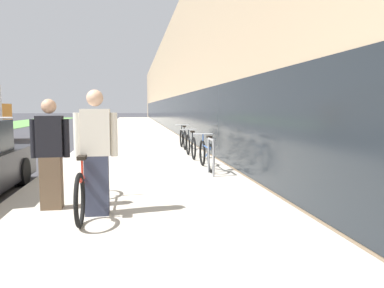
% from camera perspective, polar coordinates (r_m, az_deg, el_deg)
% --- Properties ---
extents(sidewalk_slab, '(4.63, 70.00, 0.12)m').
position_cam_1_polar(sidewalk_slab, '(25.04, -8.54, 1.83)').
color(sidewalk_slab, '#BCB5A5').
rests_on(sidewalk_slab, ground).
extents(storefront_facade, '(10.01, 70.00, 7.40)m').
position_cam_1_polar(storefront_facade, '(33.89, 3.95, 8.99)').
color(storefront_facade, tan).
rests_on(storefront_facade, ground).
extents(tandem_bicycle, '(0.52, 2.46, 0.90)m').
position_cam_1_polar(tandem_bicycle, '(5.94, -15.63, -5.99)').
color(tandem_bicycle, black).
rests_on(tandem_bicycle, sidewalk_slab).
extents(person_rider, '(0.61, 0.24, 1.81)m').
position_cam_1_polar(person_rider, '(5.54, -14.40, -1.29)').
color(person_rider, '#33384C').
rests_on(person_rider, sidewalk_slab).
extents(person_bystander, '(0.57, 0.22, 1.68)m').
position_cam_1_polar(person_bystander, '(6.08, -20.76, -1.47)').
color(person_bystander, brown).
rests_on(person_bystander, sidewalk_slab).
extents(bike_rack_hoop, '(0.05, 0.60, 0.84)m').
position_cam_1_polar(bike_rack_hoop, '(8.65, 2.91, -1.33)').
color(bike_rack_hoop, gray).
rests_on(bike_rack_hoop, sidewalk_slab).
extents(cruiser_bike_nearest, '(0.52, 1.80, 0.87)m').
position_cam_1_polar(cruiser_bike_nearest, '(9.49, 2.21, -1.59)').
color(cruiser_bike_nearest, black).
rests_on(cruiser_bike_nearest, sidewalk_slab).
extents(cruiser_bike_middle, '(0.52, 1.83, 0.86)m').
position_cam_1_polar(cruiser_bike_middle, '(11.73, -0.20, -0.24)').
color(cruiser_bike_middle, black).
rests_on(cruiser_bike_middle, sidewalk_slab).
extents(cruiser_bike_farthest, '(0.52, 1.72, 0.89)m').
position_cam_1_polar(cruiser_bike_farthest, '(14.24, -1.37, 0.84)').
color(cruiser_bike_farthest, black).
rests_on(cruiser_bike_farthest, sidewalk_slab).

